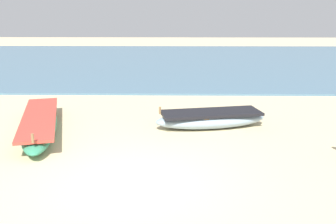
{
  "coord_description": "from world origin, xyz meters",
  "views": [
    {
      "loc": [
        0.79,
        -6.38,
        3.12
      ],
      "look_at": [
        0.65,
        2.9,
        0.6
      ],
      "focal_mm": 39.89,
      "sensor_mm": 36.0,
      "label": 1
    }
  ],
  "objects": [
    {
      "name": "sea_water",
      "position": [
        0.0,
        17.51,
        0.04
      ],
      "size": [
        60.0,
        20.0,
        0.08
      ],
      "primitive_type": "cube",
      "color": "slate",
      "rests_on": "ground"
    },
    {
      "name": "fishing_boat_6",
      "position": [
        -2.79,
        3.11,
        0.24
      ],
      "size": [
        2.15,
        4.8,
        0.62
      ],
      "rotation": [
        0.0,
        0.0,
        4.99
      ],
      "color": "#338C66",
      "rests_on": "ground"
    },
    {
      "name": "fishing_boat_1",
      "position": [
        1.82,
        3.5,
        0.25
      ],
      "size": [
        3.22,
        1.54,
        0.66
      ],
      "rotation": [
        0.0,
        0.0,
        3.34
      ],
      "color": "#8CA5B7",
      "rests_on": "ground"
    },
    {
      "name": "ground",
      "position": [
        0.0,
        0.0,
        0.0
      ],
      "size": [
        80.0,
        80.0,
        0.0
      ],
      "primitive_type": "plane",
      "color": "beige"
    }
  ]
}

